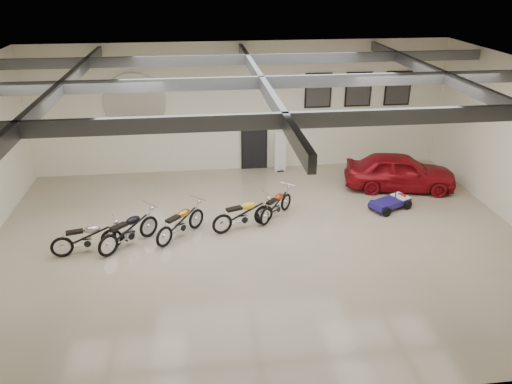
{
  "coord_description": "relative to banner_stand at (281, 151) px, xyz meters",
  "views": [
    {
      "loc": [
        -1.69,
        -12.77,
        7.49
      ],
      "look_at": [
        0.0,
        1.2,
        1.1
      ],
      "focal_mm": 35.0,
      "sensor_mm": 36.0,
      "label": 1
    }
  ],
  "objects": [
    {
      "name": "banner_stand",
      "position": [
        0.0,
        0.0,
        0.0
      ],
      "size": [
        0.48,
        0.23,
        1.71
      ],
      "primitive_type": null,
      "rotation": [
        0.0,
        0.0,
        0.1
      ],
      "color": "white",
      "rests_on": "floor"
    },
    {
      "name": "door",
      "position": [
        -0.99,
        0.45,
        0.2
      ],
      "size": [
        0.92,
        0.08,
        2.1
      ],
      "primitive_type": "cube",
      "color": "black",
      "rests_on": "back_wall"
    },
    {
      "name": "motorcycle_black",
      "position": [
        -5.33,
        -5.24,
        -0.32
      ],
      "size": [
        1.93,
        1.88,
        1.07
      ],
      "primitive_type": null,
      "rotation": [
        0.0,
        0.0,
        0.76
      ],
      "color": "silver",
      "rests_on": "floor"
    },
    {
      "name": "motorcycle_silver",
      "position": [
        -6.47,
        -5.48,
        -0.35
      ],
      "size": [
        2.02,
        1.04,
        1.01
      ],
      "primitive_type": null,
      "rotation": [
        0.0,
        0.0,
        0.24
      ],
      "color": "silver",
      "rests_on": "floor"
    },
    {
      "name": "ceiling",
      "position": [
        -1.49,
        -5.5,
        4.15
      ],
      "size": [
        16.0,
        12.0,
        0.01
      ],
      "primitive_type": "cube",
      "color": "slate",
      "rests_on": "back_wall"
    },
    {
      "name": "ceiling_beams",
      "position": [
        -1.49,
        -5.5,
        3.9
      ],
      "size": [
        15.8,
        11.8,
        0.32
      ],
      "primitive_type": null,
      "color": "#4F5055",
      "rests_on": "ceiling"
    },
    {
      "name": "logo_plaque",
      "position": [
        -5.49,
        0.45,
        1.95
      ],
      "size": [
        2.3,
        0.06,
        1.16
      ],
      "primitive_type": null,
      "color": "silver",
      "rests_on": "back_wall"
    },
    {
      "name": "vintage_car",
      "position": [
        4.05,
        -2.19,
        -0.18
      ],
      "size": [
        2.37,
        4.17,
        1.34
      ],
      "primitive_type": "imported",
      "rotation": [
        0.0,
        0.0,
        1.36
      ],
      "color": "maroon",
      "rests_on": "floor"
    },
    {
      "name": "poster_right",
      "position": [
        4.71,
        0.46,
        2.25
      ],
      "size": [
        1.05,
        0.08,
        1.35
      ],
      "primitive_type": null,
      "color": "black",
      "rests_on": "back_wall"
    },
    {
      "name": "back_wall",
      "position": [
        -1.49,
        0.5,
        1.65
      ],
      "size": [
        16.0,
        0.02,
        5.0
      ],
      "primitive_type": "cube",
      "color": "#EEE8CD",
      "rests_on": "floor"
    },
    {
      "name": "motorcycle_gold",
      "position": [
        -3.84,
        -4.89,
        -0.34
      ],
      "size": [
        1.78,
        1.87,
        1.03
      ],
      "primitive_type": null,
      "rotation": [
        0.0,
        0.0,
        0.83
      ],
      "color": "silver",
      "rests_on": "floor"
    },
    {
      "name": "motorcycle_yellow",
      "position": [
        -1.93,
        -4.59,
        -0.33
      ],
      "size": [
        2.11,
        1.27,
        1.05
      ],
      "primitive_type": null,
      "rotation": [
        0.0,
        0.0,
        0.34
      ],
      "color": "silver",
      "rests_on": "floor"
    },
    {
      "name": "motorcycle_red",
      "position": [
        -0.79,
        -3.95,
        -0.38
      ],
      "size": [
        1.6,
        1.74,
        0.94
      ],
      "primitive_type": null,
      "rotation": [
        0.0,
        0.0,
        0.87
      ],
      "color": "silver",
      "rests_on": "floor"
    },
    {
      "name": "oil_sign",
      "position": [
        0.41,
        0.45,
        0.85
      ],
      "size": [
        0.72,
        0.1,
        0.72
      ],
      "primitive_type": null,
      "color": "white",
      "rests_on": "back_wall"
    },
    {
      "name": "poster_left",
      "position": [
        1.51,
        0.46,
        2.25
      ],
      "size": [
        1.05,
        0.08,
        1.35
      ],
      "primitive_type": null,
      "color": "black",
      "rests_on": "back_wall"
    },
    {
      "name": "poster_mid",
      "position": [
        3.11,
        0.46,
        2.25
      ],
      "size": [
        1.05,
        0.08,
        1.35
      ],
      "primitive_type": null,
      "color": "black",
      "rests_on": "back_wall"
    },
    {
      "name": "go_kart",
      "position": [
        3.25,
        -3.74,
        -0.54
      ],
      "size": [
        1.91,
        1.46,
        0.63
      ],
      "primitive_type": null,
      "rotation": [
        0.0,
        0.0,
        0.45
      ],
      "color": "navy",
      "rests_on": "floor"
    },
    {
      "name": "floor",
      "position": [
        -1.49,
        -5.5,
        -0.85
      ],
      "size": [
        16.0,
        12.0,
        0.01
      ],
      "primitive_type": "cube",
      "color": "tan",
      "rests_on": "ground"
    }
  ]
}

